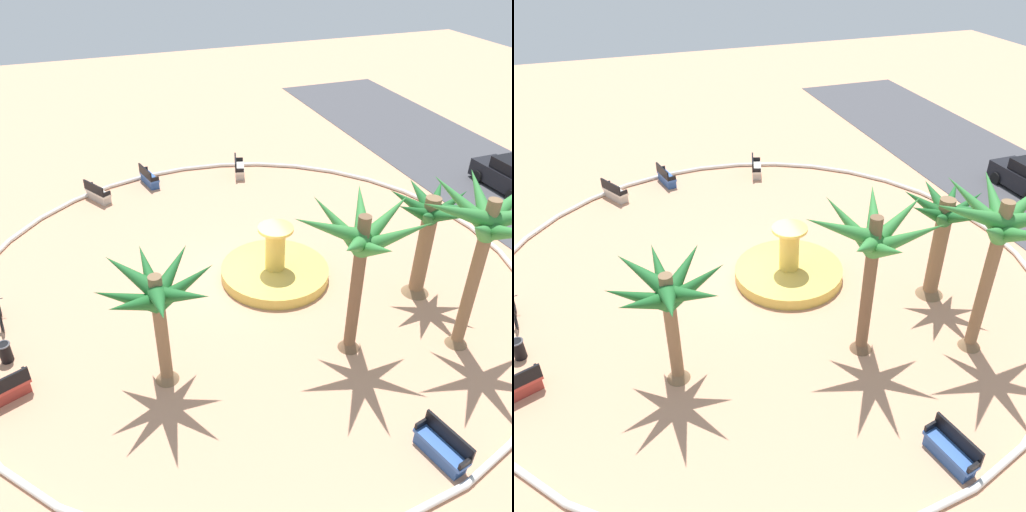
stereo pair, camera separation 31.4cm
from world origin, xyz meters
The scene contains 14 objects.
ground_plane centered at (0.00, 0.00, 0.00)m, with size 80.00×80.00×0.00m, color tan.
plaza_curb centered at (0.00, 0.00, 0.10)m, with size 22.20×22.20×0.20m, color silver.
fountain centered at (0.38, 1.01, 0.32)m, with size 4.33×4.33×2.32m.
palm_tree_near_fountain centered at (6.15, 5.39, 4.55)m, with size 4.32×4.48×5.82m.
palm_tree_by_curb centered at (3.24, 5.75, 3.08)m, with size 3.31×3.20×4.38m.
palm_tree_mid_plaza centered at (5.07, 1.82, 4.15)m, with size 4.14×4.24×5.38m.
palm_tree_far_side centered at (4.39, -4.30, 3.30)m, with size 3.86×3.66×4.29m.
bench_east centered at (3.52, -9.08, 0.35)m, with size 1.04×1.67×1.00m.
bench_west centered at (-9.85, -2.13, 0.35)m, with size 1.67×0.82×1.00m.
bench_north centered at (-9.35, 2.78, 0.35)m, with size 1.68×0.94×1.00m.
bench_southeast centered at (-8.92, -4.92, 0.35)m, with size 1.64×1.21×1.00m.
bench_southwest centered at (9.78, 2.08, 0.35)m, with size 1.67×0.82×1.00m.
trash_bin centered at (1.74, -9.06, 0.39)m, with size 0.46×0.46×0.73m.
bicycle_red_frame centered at (-0.38, -9.29, 0.38)m, with size 1.72×0.44×0.94m.
Camera 2 is at (16.71, -5.49, 12.62)m, focal length 37.40 mm.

